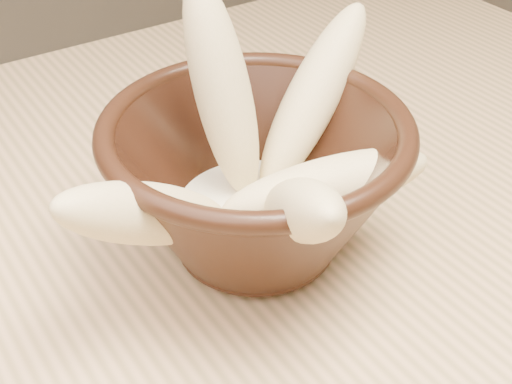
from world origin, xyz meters
TOP-DOWN VIEW (x-y plane):
  - table at (0.00, 0.00)m, footprint 1.20×0.80m
  - bowl at (0.03, -0.05)m, footprint 0.23×0.23m
  - milk_puddle at (0.03, -0.05)m, footprint 0.13×0.13m
  - banana_upright at (0.03, -0.01)m, footprint 0.06×0.10m
  - banana_left at (-0.06, -0.07)m, footprint 0.16×0.08m
  - banana_right at (0.11, -0.02)m, footprint 0.16×0.09m
  - banana_across at (0.07, -0.09)m, footprint 0.17×0.09m
  - banana_front at (0.02, -0.13)m, footprint 0.11×0.17m

SIDE VIEW (x-z plane):
  - table at x=0.00m, z-range 0.30..1.05m
  - milk_puddle at x=0.03m, z-range 0.78..0.80m
  - bowl at x=0.03m, z-range 0.76..0.89m
  - banana_across at x=0.07m, z-range 0.80..0.86m
  - banana_left at x=-0.06m, z-range 0.78..0.90m
  - banana_front at x=0.02m, z-range 0.78..0.92m
  - banana_right at x=0.11m, z-range 0.78..0.93m
  - banana_upright at x=0.03m, z-range 0.79..0.97m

